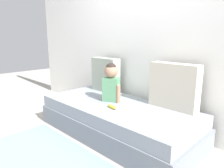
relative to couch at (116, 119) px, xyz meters
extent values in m
plane|color=#B2ADA3|center=(0.00, 0.00, -0.20)|extent=(12.00, 12.00, 0.00)
cube|color=white|center=(0.00, 0.60, 1.01)|extent=(5.32, 0.10, 2.42)
cube|color=gray|center=(0.00, 0.00, -0.08)|extent=(2.12, 0.94, 0.25)
cube|color=#8C939E|center=(0.00, 0.00, 0.13)|extent=(2.05, 0.91, 0.16)
cube|color=#99A393|center=(-0.58, 0.37, 0.47)|extent=(0.48, 0.16, 0.52)
cube|color=beige|center=(0.58, 0.37, 0.48)|extent=(0.58, 0.16, 0.54)
cube|color=#568E66|center=(-0.15, 0.06, 0.36)|extent=(0.25, 0.23, 0.31)
sphere|color=#9E755B|center=(-0.15, 0.06, 0.61)|extent=(0.18, 0.18, 0.18)
sphere|color=#2D231E|center=(-0.15, 0.06, 0.65)|extent=(0.14, 0.14, 0.14)
cylinder|color=#9E755B|center=(-0.28, 0.06, 0.32)|extent=(0.06, 0.06, 0.23)
cylinder|color=#9E755B|center=(-0.02, 0.06, 0.32)|extent=(0.06, 0.06, 0.23)
ellipsoid|color=yellow|center=(0.08, -0.15, 0.23)|extent=(0.18, 0.08, 0.04)
cube|color=#8499A8|center=(0.00, -1.02, -0.20)|extent=(1.91, 1.00, 0.01)
camera|label=1|loc=(1.73, -1.82, 1.04)|focal=33.27mm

